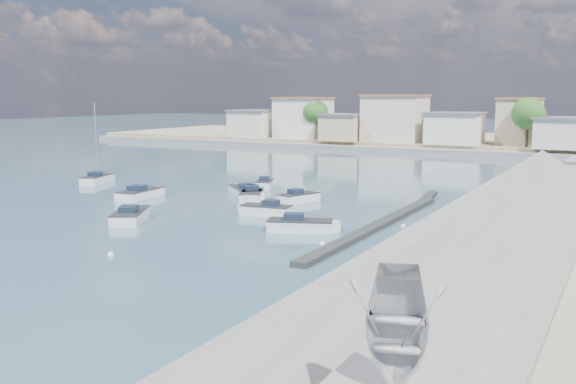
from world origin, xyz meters
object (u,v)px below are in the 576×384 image
Objects in this scene: motorboat_c at (245,192)px; motorboat_e at (142,194)px; motorboat_h at (304,226)px; sailboat at (99,179)px; motorboat_d at (264,211)px; motorboat_f at (265,184)px; motorboat_a at (131,216)px; motorboat_g at (252,196)px; overturned_dinghy at (394,381)px; motorboat_b at (301,198)px.

motorboat_e is at bearing -143.95° from motorboat_c.
motorboat_e is 1.14× the size of motorboat_h.
motorboat_c is 1.07× the size of motorboat_h.
sailboat reaches higher than motorboat_e.
motorboat_d and motorboat_f have the same top height.
motorboat_a is 0.62× the size of sailboat.
motorboat_g is (-4.82, 5.96, 0.00)m from motorboat_d.
overturned_dinghy is at bearing -37.96° from sailboat.
motorboat_h is (5.94, -11.04, 0.00)m from motorboat_b.
motorboat_a and motorboat_b have the same top height.
overturned_dinghy reaches higher than motorboat_d.
motorboat_c is 0.94× the size of motorboat_e.
motorboat_h is at bearing 105.36° from overturned_dinghy.
sailboat is at bearing 152.51° from motorboat_e.
motorboat_f is 21.99m from motorboat_h.
motorboat_e is 1.41× the size of motorboat_f.
sailboat reaches higher than motorboat_d.
motorboat_h is 34.09m from sailboat.
sailboat is at bearing 125.60° from overturned_dinghy.
motorboat_e and motorboat_g have the same top height.
motorboat_b is 0.76× the size of motorboat_e.
sailboat is at bearing 174.07° from motorboat_g.
motorboat_a is at bearing -168.35° from motorboat_h.
motorboat_f is at bearing 111.51° from motorboat_g.
sailboat reaches higher than motorboat_b.
motorboat_b is 25.93m from sailboat.
motorboat_f is at bearing 15.90° from sailboat.
motorboat_b is at bearing 61.09° from motorboat_a.
overturned_dinghy is (20.90, -28.55, 1.76)m from motorboat_d.
motorboat_a is 15.81m from motorboat_b.
motorboat_d and motorboat_g have the same top height.
motorboat_c is at bearing 110.77° from overturned_dinghy.
motorboat_f is 50.85m from overturned_dinghy.
motorboat_g is at bearing -5.93° from sailboat.
motorboat_d is 1.12× the size of motorboat_f.
motorboat_g is at bearing 136.52° from motorboat_h.
motorboat_f and motorboat_h have the same top height.
sailboat reaches higher than motorboat_f.
motorboat_h is at bearing 11.65° from motorboat_a.
motorboat_f is at bearing 120.03° from motorboat_d.
motorboat_d is 14.79m from motorboat_e.
overturned_dinghy is at bearing -55.67° from motorboat_f.
overturned_dinghy is at bearing -40.84° from motorboat_e.
motorboat_h is at bearing -52.35° from motorboat_f.
sailboat reaches higher than motorboat_a.
motorboat_e is at bearing 171.57° from motorboat_d.
motorboat_h is at bearing -35.13° from motorboat_d.
motorboat_a is 13.12m from motorboat_g.
motorboat_f is at bearing 100.13° from motorboat_c.
overturned_dinghy is (47.07, -36.72, 1.72)m from sailboat.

